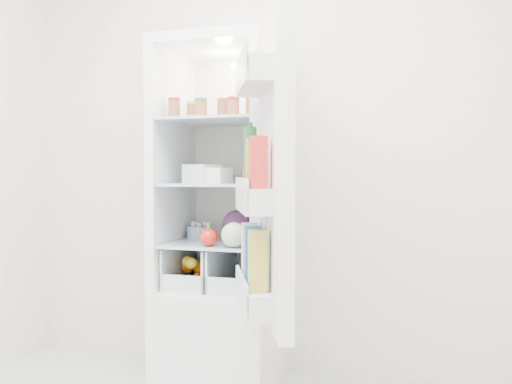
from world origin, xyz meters
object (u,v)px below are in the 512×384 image
(refrigerator, at_px, (225,255))
(mushroom_bowl, at_px, (200,232))
(red_cabbage, at_px, (237,225))
(fridge_door, at_px, (268,177))

(refrigerator, bearing_deg, mushroom_bowl, 164.16)
(red_cabbage, height_order, mushroom_bowl, red_cabbage)
(refrigerator, xyz_separation_m, red_cabbage, (0.05, 0.06, 0.16))
(red_cabbage, relative_size, mushroom_bowl, 1.13)
(mushroom_bowl, bearing_deg, refrigerator, -15.84)
(refrigerator, height_order, red_cabbage, refrigerator)
(refrigerator, xyz_separation_m, mushroom_bowl, (-0.17, 0.05, 0.12))
(red_cabbage, xyz_separation_m, fridge_door, (0.37, -0.68, 0.27))
(refrigerator, relative_size, mushroom_bowl, 12.80)
(refrigerator, xyz_separation_m, fridge_door, (0.42, -0.61, 0.43))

